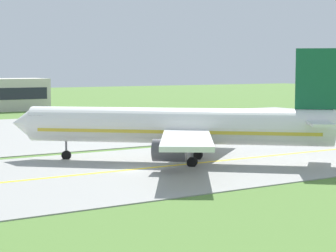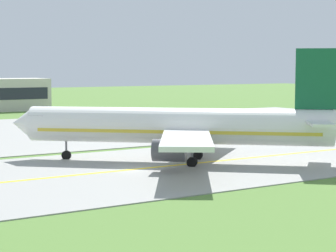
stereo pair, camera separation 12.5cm
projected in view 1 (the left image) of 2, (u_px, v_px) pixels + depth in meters
ground_plane at (133, 170)px, 63.87m from camera, size 500.00×500.00×0.00m
taxiway_strip at (133, 170)px, 63.87m from camera, size 240.00×28.00×0.10m
apron_pad at (67, 130)px, 104.64m from camera, size 140.00×52.00×0.10m
taxiway_centreline at (133, 169)px, 63.86m from camera, size 220.00×0.60×0.01m
airplane_lead at (182, 126)px, 68.42m from camera, size 32.44×29.90×12.70m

